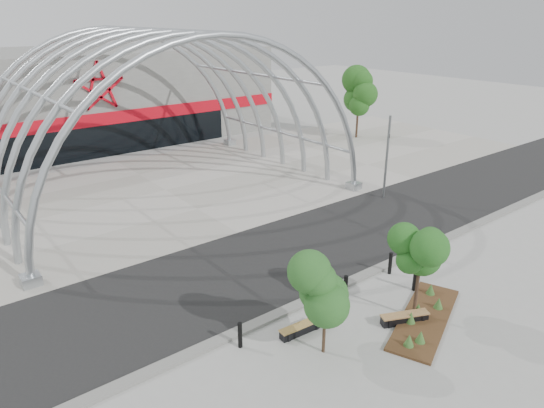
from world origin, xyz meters
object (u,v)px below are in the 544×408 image
Objects in this scene: street_tree_0 at (326,287)px; bench_0 at (301,329)px; bollard_2 at (315,275)px; bench_1 at (404,318)px; signal_pole at (387,156)px; street_tree_1 at (421,254)px.

street_tree_0 is 2.70m from bench_0.
bench_1 is at bearing -78.76° from bollard_2.
signal_pole is 16.00m from street_tree_0.
street_tree_0 is 1.89× the size of bench_1.
bollard_2 is at bearing 101.24° from bench_1.
street_tree_0 is at bearing -128.84° from bollard_2.
signal_pole reaches higher than bench_0.
bollard_2 reaches higher than bench_0.
signal_pole is 1.48× the size of street_tree_0.
bollard_2 is (-1.42, 4.06, -2.23)m from street_tree_1.
street_tree_0 is 0.94× the size of street_tree_1.
bench_1 is 4.18m from bollard_2.
bollard_2 reaches higher than bench_1.
bench_0 is (-13.38, -7.39, -2.57)m from signal_pole.
street_tree_1 is 2.60m from bench_1.
signal_pole reaches higher than bollard_2.
signal_pole is at bearing 28.92° from bench_0.
street_tree_1 is at bearing -8.45° from street_tree_0.
street_tree_1 is 2.01× the size of bench_1.
street_tree_1 is at bearing -70.75° from bollard_2.
bollard_2 is at bearing 109.25° from street_tree_1.
signal_pole is 15.50m from bench_0.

